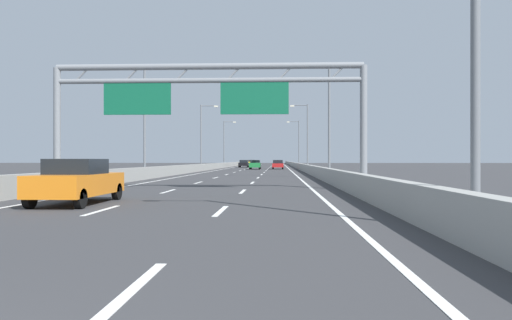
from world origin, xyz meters
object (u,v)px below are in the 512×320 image
object	(u,v)px
streetlamp_right_distant	(298,141)
streetlamp_right_mid	(326,113)
streetlamp_left_distant	(225,141)
orange_car	(77,181)
streetlamp_right_far	(306,133)
green_car	(255,164)
red_car	(278,165)
white_car	(253,163)
yellow_car	(251,163)
streetlamp_left_far	(203,133)
streetlamp_left_mid	(147,114)
sign_gantry	(205,94)
black_car	(244,164)

from	to	relation	value
streetlamp_right_distant	streetlamp_right_mid	bearing A→B (deg)	-90.00
streetlamp_left_distant	orange_car	size ratio (longest dim) A/B	2.07
streetlamp_right_distant	orange_car	world-z (taller)	streetlamp_right_distant
streetlamp_right_mid	streetlamp_right_far	distance (m)	30.29
green_car	streetlamp_right_mid	bearing A→B (deg)	-78.53
red_car	white_car	distance (m)	60.38
streetlamp_right_far	yellow_car	world-z (taller)	streetlamp_right_far
green_car	streetlamp_right_distant	bearing A→B (deg)	71.52
streetlamp_left_far	yellow_car	distance (m)	56.45
streetlamp_right_distant	white_car	distance (m)	40.61
streetlamp_right_far	streetlamp_left_mid	bearing A→B (deg)	-116.24
yellow_car	red_car	bearing A→B (deg)	-81.60
streetlamp_right_mid	white_car	bearing A→B (deg)	96.44
green_car	streetlamp_right_far	bearing A→B (deg)	-44.05
sign_gantry	streetlamp_right_far	xyz separation A→B (m)	(7.61, 46.67, 0.60)
orange_car	yellow_car	bearing A→B (deg)	90.03
streetlamp_left_distant	white_car	size ratio (longest dim) A/B	2.03
streetlamp_left_far	green_car	xyz separation A→B (m)	(7.28, 7.40, -4.63)
black_car	green_car	xyz separation A→B (m)	(3.19, -19.66, 0.03)
streetlamp_right_far	yellow_car	size ratio (longest dim) A/B	2.17
red_car	black_car	xyz separation A→B (m)	(-6.79, 17.98, -0.00)
yellow_car	white_car	size ratio (longest dim) A/B	0.94
black_car	streetlamp_left_mid	bearing A→B (deg)	-94.08
sign_gantry	white_car	size ratio (longest dim) A/B	3.38
streetlamp_left_mid	black_car	size ratio (longest dim) A/B	2.08
sign_gantry	yellow_car	size ratio (longest dim) A/B	3.61
yellow_car	streetlamp_right_mid	bearing A→B (deg)	-82.75
streetlamp_left_far	black_car	xyz separation A→B (m)	(4.10, 27.06, -4.66)
streetlamp_right_mid	black_car	size ratio (longest dim) A/B	2.08
streetlamp_left_mid	streetlamp_right_far	world-z (taller)	same
red_car	yellow_car	bearing A→B (deg)	98.40
streetlamp_left_distant	red_car	size ratio (longest dim) A/B	2.05
orange_car	black_car	world-z (taller)	orange_car
streetlamp_right_far	green_car	world-z (taller)	streetlamp_right_far
orange_car	black_car	size ratio (longest dim) A/B	1.01
black_car	streetlamp_right_mid	bearing A→B (deg)	-79.30
streetlamp_left_mid	streetlamp_left_far	distance (m)	30.29
streetlamp_right_mid	orange_car	world-z (taller)	streetlamp_right_mid
black_car	red_car	bearing A→B (deg)	-69.30
streetlamp_right_distant	white_car	size ratio (longest dim) A/B	2.03
streetlamp_right_far	white_car	bearing A→B (deg)	99.23
yellow_car	green_car	distance (m)	48.84
streetlamp_right_far	white_car	distance (m)	70.10
yellow_car	white_car	world-z (taller)	yellow_car
streetlamp_left_far	black_car	size ratio (longest dim) A/B	2.08
streetlamp_left_mid	yellow_car	distance (m)	86.63
sign_gantry	streetlamp_left_far	size ratio (longest dim) A/B	1.66
streetlamp_right_distant	orange_car	bearing A→B (deg)	-97.35
streetlamp_right_mid	streetlamp_left_far	bearing A→B (deg)	116.24
streetlamp_right_far	streetlamp_left_distant	world-z (taller)	same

